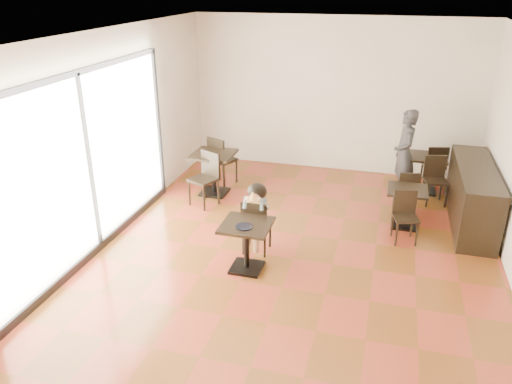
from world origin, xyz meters
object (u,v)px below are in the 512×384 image
(cafe_table_back, at_px, (426,174))
(chair_mid_a, at_px, (406,191))
(chair_left_a, at_px, (223,160))
(child_chair, at_px, (257,225))
(cafe_table_left, at_px, (214,173))
(chair_mid_b, at_px, (406,218))
(chair_back_b, at_px, (436,181))
(adult_patron, at_px, (404,154))
(chair_back_a, at_px, (434,166))
(child_table, at_px, (247,247))
(cafe_table_mid, at_px, (405,208))
(child, at_px, (257,218))
(chair_left_b, at_px, (203,180))

(cafe_table_back, relative_size, chair_mid_a, 0.90)
(chair_left_a, bearing_deg, cafe_table_back, -146.80)
(child_chair, height_order, cafe_table_left, child_chair)
(chair_mid_b, xyz_separation_m, chair_back_b, (0.53, 1.64, 0.03))
(child_chair, height_order, adult_patron, adult_patron)
(cafe_table_left, distance_m, chair_back_b, 4.13)
(child_chair, xyz_separation_m, chair_back_a, (2.70, 3.40, 0.00))
(child_table, xyz_separation_m, chair_back_a, (2.70, 3.95, 0.08))
(chair_mid_a, relative_size, chair_mid_b, 1.00)
(child_chair, distance_m, cafe_table_left, 2.36)
(cafe_table_mid, height_order, chair_mid_b, chair_mid_b)
(chair_mid_a, height_order, chair_left_a, chair_left_a)
(chair_mid_a, bearing_deg, cafe_table_left, -11.91)
(child_table, distance_m, chair_mid_b, 2.61)
(child_chair, relative_size, cafe_table_mid, 1.29)
(child, height_order, chair_left_a, child)
(child, bearing_deg, cafe_table_back, 50.50)
(child, distance_m, cafe_table_back, 4.01)
(child, height_order, chair_mid_b, child)
(child, relative_size, chair_left_a, 1.12)
(adult_patron, height_order, chair_left_a, adult_patron)
(child_table, distance_m, chair_left_b, 2.36)
(adult_patron, bearing_deg, chair_left_b, -80.36)
(adult_patron, xyz_separation_m, chair_back_b, (0.60, -0.25, -0.40))
(child_table, relative_size, cafe_table_back, 0.99)
(adult_patron, distance_m, chair_back_a, 0.94)
(chair_mid_b, height_order, chair_left_a, chair_left_a)
(chair_left_a, bearing_deg, child, 143.42)
(cafe_table_mid, bearing_deg, chair_left_b, -178.50)
(child, relative_size, chair_back_a, 1.25)
(child_table, distance_m, chair_left_a, 3.32)
(cafe_table_left, relative_size, chair_mid_a, 1.01)
(chair_mid_a, relative_size, chair_left_b, 0.83)
(cafe_table_back, distance_m, chair_back_b, 0.57)
(chair_left_b, distance_m, chair_back_a, 4.56)
(chair_left_b, bearing_deg, chair_back_b, 40.23)
(child_chair, height_order, child, child)
(child, relative_size, chair_mid_b, 1.35)
(chair_left_a, height_order, chair_back_a, chair_left_a)
(chair_mid_a, height_order, chair_left_b, chair_left_b)
(chair_mid_b, bearing_deg, chair_left_a, 142.94)
(child, height_order, cafe_table_back, child)
(cafe_table_left, relative_size, chair_left_a, 0.83)
(cafe_table_back, height_order, chair_mid_b, chair_mid_b)
(child_chair, relative_size, chair_back_b, 0.99)
(chair_mid_b, bearing_deg, child_chair, -170.79)
(cafe_table_left, height_order, chair_back_a, chair_back_a)
(cafe_table_left, relative_size, chair_left_b, 0.83)
(chair_left_b, bearing_deg, chair_mid_a, 34.34)
(child, height_order, chair_back_b, child)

